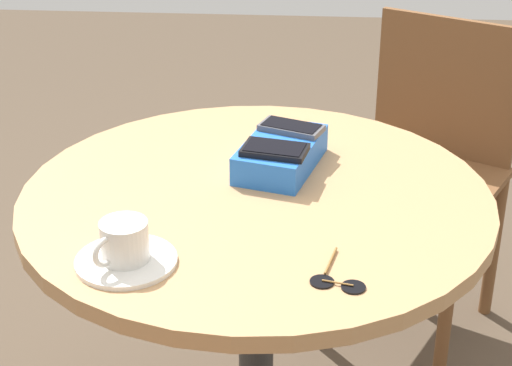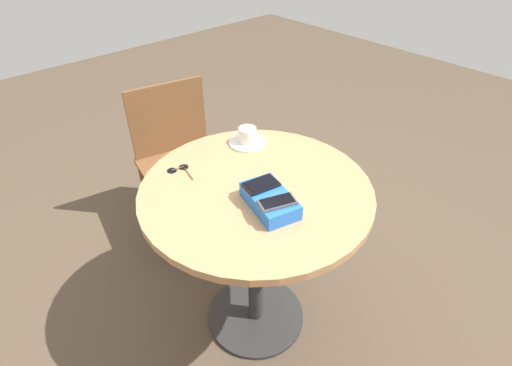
{
  "view_description": "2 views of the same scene",
  "coord_description": "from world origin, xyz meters",
  "px_view_note": "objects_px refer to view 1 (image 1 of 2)",
  "views": [
    {
      "loc": [
        1.38,
        0.11,
        1.5
      ],
      "look_at": [
        0.0,
        0.0,
        0.81
      ],
      "focal_mm": 60.0,
      "sensor_mm": 36.0,
      "label": 1
    },
    {
      "loc": [
        -0.85,
        0.79,
        1.68
      ],
      "look_at": [
        0.0,
        0.0,
        0.81
      ],
      "focal_mm": 28.0,
      "sensor_mm": 36.0,
      "label": 2
    }
  ],
  "objects_px": {
    "phone_black": "(275,150)",
    "coffee_cup": "(123,241)",
    "phone_box": "(281,154)",
    "chair_far_side": "(421,172)",
    "phone_gray": "(291,128)",
    "saucer": "(126,261)",
    "round_table": "(256,270)",
    "sunglasses": "(337,281)"
  },
  "relations": [
    {
      "from": "phone_box",
      "to": "sunglasses",
      "type": "xyz_separation_m",
      "value": [
        0.4,
        0.11,
        -0.03
      ]
    },
    {
      "from": "phone_box",
      "to": "saucer",
      "type": "distance_m",
      "value": 0.43
    },
    {
      "from": "phone_gray",
      "to": "chair_far_side",
      "type": "height_order",
      "value": "chair_far_side"
    },
    {
      "from": "round_table",
      "to": "phone_box",
      "type": "distance_m",
      "value": 0.23
    },
    {
      "from": "round_table",
      "to": "phone_gray",
      "type": "distance_m",
      "value": 0.29
    },
    {
      "from": "coffee_cup",
      "to": "phone_box",
      "type": "bearing_deg",
      "value": 148.61
    },
    {
      "from": "chair_far_side",
      "to": "phone_box",
      "type": "bearing_deg",
      "value": -28.71
    },
    {
      "from": "phone_black",
      "to": "saucer",
      "type": "bearing_deg",
      "value": -34.53
    },
    {
      "from": "phone_black",
      "to": "coffee_cup",
      "type": "xyz_separation_m",
      "value": [
        0.32,
        -0.22,
        -0.02
      ]
    },
    {
      "from": "round_table",
      "to": "chair_far_side",
      "type": "height_order",
      "value": "chair_far_side"
    },
    {
      "from": "round_table",
      "to": "chair_far_side",
      "type": "relative_size",
      "value": 0.99
    },
    {
      "from": "phone_box",
      "to": "sunglasses",
      "type": "bearing_deg",
      "value": 14.83
    },
    {
      "from": "phone_gray",
      "to": "coffee_cup",
      "type": "height_order",
      "value": "coffee_cup"
    },
    {
      "from": "phone_box",
      "to": "coffee_cup",
      "type": "distance_m",
      "value": 0.43
    },
    {
      "from": "coffee_cup",
      "to": "chair_far_side",
      "type": "relative_size",
      "value": 0.11
    },
    {
      "from": "phone_gray",
      "to": "coffee_cup",
      "type": "distance_m",
      "value": 0.49
    },
    {
      "from": "phone_gray",
      "to": "sunglasses",
      "type": "height_order",
      "value": "phone_gray"
    },
    {
      "from": "phone_gray",
      "to": "phone_black",
      "type": "distance_m",
      "value": 0.11
    },
    {
      "from": "round_table",
      "to": "chair_far_side",
      "type": "distance_m",
      "value": 0.88
    },
    {
      "from": "phone_box",
      "to": "chair_far_side",
      "type": "distance_m",
      "value": 0.83
    },
    {
      "from": "phone_black",
      "to": "sunglasses",
      "type": "xyz_separation_m",
      "value": [
        0.34,
        0.11,
        -0.06
      ]
    },
    {
      "from": "round_table",
      "to": "sunglasses",
      "type": "xyz_separation_m",
      "value": [
        0.29,
        0.14,
        0.17
      ]
    },
    {
      "from": "phone_gray",
      "to": "coffee_cup",
      "type": "bearing_deg",
      "value": -29.98
    },
    {
      "from": "phone_gray",
      "to": "saucer",
      "type": "bearing_deg",
      "value": -29.97
    },
    {
      "from": "sunglasses",
      "to": "chair_far_side",
      "type": "bearing_deg",
      "value": 166.4
    },
    {
      "from": "phone_black",
      "to": "saucer",
      "type": "height_order",
      "value": "phone_black"
    },
    {
      "from": "phone_gray",
      "to": "coffee_cup",
      "type": "xyz_separation_m",
      "value": [
        0.42,
        -0.24,
        -0.02
      ]
    },
    {
      "from": "phone_black",
      "to": "coffee_cup",
      "type": "distance_m",
      "value": 0.38
    },
    {
      "from": "coffee_cup",
      "to": "sunglasses",
      "type": "xyz_separation_m",
      "value": [
        0.03,
        0.33,
        -0.04
      ]
    },
    {
      "from": "coffee_cup",
      "to": "phone_black",
      "type": "bearing_deg",
      "value": 145.48
    },
    {
      "from": "phone_box",
      "to": "chair_far_side",
      "type": "height_order",
      "value": "chair_far_side"
    },
    {
      "from": "round_table",
      "to": "phone_black",
      "type": "bearing_deg",
      "value": 152.41
    },
    {
      "from": "saucer",
      "to": "sunglasses",
      "type": "bearing_deg",
      "value": 84.77
    },
    {
      "from": "coffee_cup",
      "to": "chair_far_side",
      "type": "distance_m",
      "value": 1.24
    },
    {
      "from": "round_table",
      "to": "phone_gray",
      "type": "bearing_deg",
      "value": 160.97
    },
    {
      "from": "round_table",
      "to": "phone_box",
      "type": "relative_size",
      "value": 3.53
    },
    {
      "from": "phone_black",
      "to": "coffee_cup",
      "type": "bearing_deg",
      "value": -34.52
    },
    {
      "from": "round_table",
      "to": "phone_black",
      "type": "height_order",
      "value": "phone_black"
    },
    {
      "from": "phone_box",
      "to": "coffee_cup",
      "type": "relative_size",
      "value": 2.53
    },
    {
      "from": "coffee_cup",
      "to": "saucer",
      "type": "bearing_deg",
      "value": 147.91
    },
    {
      "from": "round_table",
      "to": "phone_box",
      "type": "bearing_deg",
      "value": 160.85
    },
    {
      "from": "phone_gray",
      "to": "saucer",
      "type": "height_order",
      "value": "phone_gray"
    }
  ]
}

